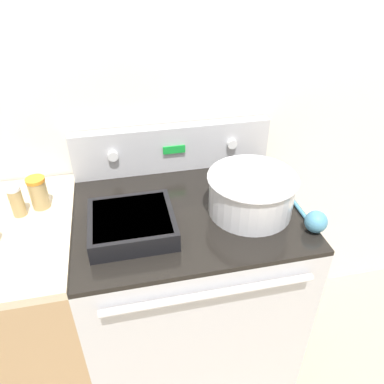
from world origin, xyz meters
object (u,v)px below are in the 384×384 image
object	(u,v)px
ladle	(314,220)
mixing_bowl	(251,192)
spice_jar_orange_cap	(38,193)
spice_jar_white_cap	(17,201)
casserole_dish	(132,223)

from	to	relation	value
ladle	mixing_bowl	bearing A→B (deg)	141.23
ladle	spice_jar_orange_cap	world-z (taller)	spice_jar_orange_cap
spice_jar_orange_cap	spice_jar_white_cap	xyz separation A→B (m)	(-0.07, -0.03, -0.00)
ladle	spice_jar_orange_cap	bearing A→B (deg)	161.09
ladle	spice_jar_white_cap	size ratio (longest dim) A/B	2.48
casserole_dish	spice_jar_white_cap	world-z (taller)	spice_jar_white_cap
spice_jar_white_cap	ladle	bearing A→B (deg)	-15.86
spice_jar_white_cap	spice_jar_orange_cap	bearing A→B (deg)	25.94
mixing_bowl	spice_jar_orange_cap	distance (m)	0.74
casserole_dish	ladle	xyz separation A→B (m)	(0.59, -0.11, -0.00)
ladle	spice_jar_orange_cap	xyz separation A→B (m)	(-0.90, 0.31, 0.04)
ladle	spice_jar_white_cap	world-z (taller)	spice_jar_white_cap
ladle	spice_jar_orange_cap	size ratio (longest dim) A/B	2.38
mixing_bowl	ladle	xyz separation A→B (m)	(0.17, -0.14, -0.05)
mixing_bowl	spice_jar_white_cap	distance (m)	0.80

